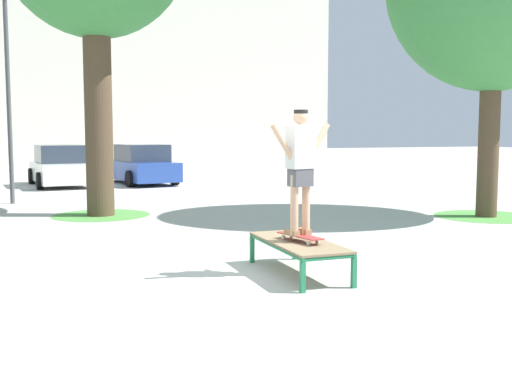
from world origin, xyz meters
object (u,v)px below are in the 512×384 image
(skateboard, at_px, (300,236))
(skate_box, at_px, (299,244))
(car_white, at_px, (60,167))
(car_blue, at_px, (141,166))
(skater, at_px, (300,163))
(light_post, at_px, (7,62))

(skateboard, bearing_deg, skate_box, 86.97)
(car_white, distance_m, car_blue, 2.96)
(skater, distance_m, car_blue, 15.84)
(light_post, bearing_deg, car_blue, 47.82)
(skateboard, xyz_separation_m, skater, (-0.00, 0.00, 0.99))
(skateboard, bearing_deg, car_blue, 85.53)
(skateboard, height_order, car_blue, car_blue)
(skate_box, bearing_deg, car_blue, 85.52)
(skate_box, xyz_separation_m, skater, (-0.00, -0.05, 1.12))
(skateboard, distance_m, skater, 0.99)
(skate_box, distance_m, skater, 1.12)
(skate_box, height_order, skater, skater)
(skater, relative_size, light_post, 0.29)
(light_post, bearing_deg, skater, -71.96)
(car_blue, bearing_deg, light_post, -132.18)
(skater, bearing_deg, car_white, 96.15)
(car_blue, bearing_deg, skateboard, -94.47)
(car_white, bearing_deg, skater, -83.85)
(skateboard, relative_size, car_blue, 0.19)
(skater, bearing_deg, skateboard, -78.83)
(skater, height_order, car_white, skater)
(skate_box, distance_m, light_post, 11.62)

